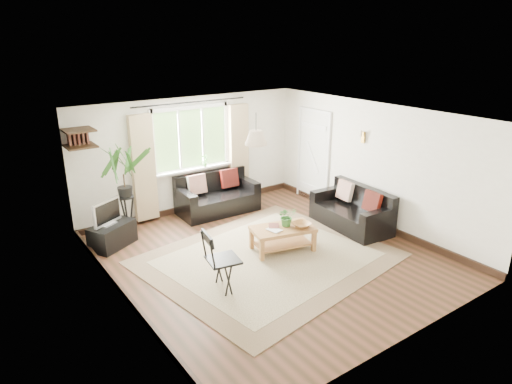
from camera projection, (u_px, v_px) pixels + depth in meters
floor at (269, 256)px, 7.78m from camera, size 5.50×5.50×0.00m
ceiling at (271, 116)px, 6.99m from camera, size 5.50×5.50×0.00m
wall_back at (191, 155)px, 9.50m from camera, size 5.00×0.02×2.40m
wall_front at (413, 253)px, 5.26m from camera, size 5.00×0.02×2.40m
wall_left at (119, 226)px, 6.02m from camera, size 0.02×5.50×2.40m
wall_right at (374, 165)px, 8.74m from camera, size 0.02×5.50×2.40m
rug at (268, 258)px, 7.69m from camera, size 4.24×3.79×0.02m
window at (191, 139)px, 9.36m from camera, size 2.50×0.16×2.16m
door at (313, 157)px, 10.11m from camera, size 0.06×0.96×2.06m
corner_shelf at (79, 138)px, 7.86m from camera, size 0.50×0.50×0.34m
pendant_lamp at (256, 134)px, 7.41m from camera, size 0.36×0.36×0.54m
wall_sconce at (362, 135)px, 8.76m from camera, size 0.12×0.12×0.28m
sofa_back at (218, 194)px, 9.59m from camera, size 1.68×0.88×0.78m
sofa_right at (351, 209)px, 8.83m from camera, size 1.66×0.91×0.75m
coffee_table at (283, 239)px, 7.92m from camera, size 1.18×0.83×0.44m
table_plant at (287, 216)px, 7.87m from camera, size 0.38×0.35×0.35m
bowl at (302, 225)px, 7.86m from camera, size 0.33×0.33×0.08m
book_a at (270, 231)px, 7.67m from camera, size 0.22×0.27×0.02m
book_b at (269, 226)px, 7.88m from camera, size 0.28×0.30×0.02m
tv_stand at (112, 235)px, 8.09m from camera, size 0.91×0.77×0.43m
tv at (107, 212)px, 7.91m from camera, size 0.64×0.47×0.47m
palm_stand at (125, 193)px, 8.25m from camera, size 0.84×0.84×1.73m
folding_chair at (223, 261)px, 6.63m from camera, size 0.57×0.57×0.95m
sill_plant at (205, 160)px, 9.59m from camera, size 0.14×0.10×0.27m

